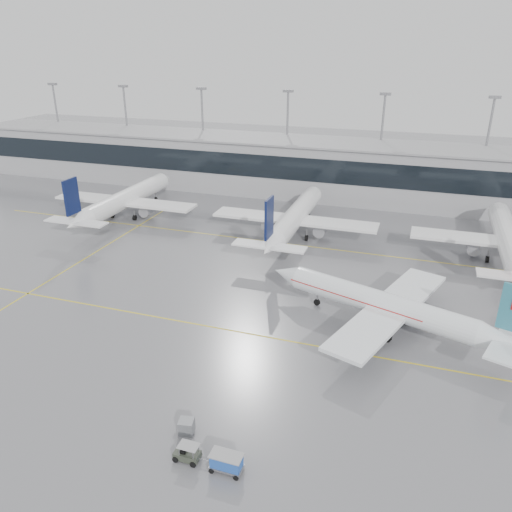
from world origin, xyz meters
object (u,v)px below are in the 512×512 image
(baggage_tug, at_px, (187,454))
(air_canada_jet, at_px, (389,307))
(baggage_cart, at_px, (226,461))
(gse_unit, at_px, (186,426))

(baggage_tug, bearing_deg, air_canada_jet, 62.68)
(air_canada_jet, distance_m, baggage_tug, 30.51)
(baggage_cart, bearing_deg, gse_unit, 150.45)
(gse_unit, bearing_deg, baggage_cart, -41.54)
(air_canada_jet, bearing_deg, gse_unit, 75.90)
(gse_unit, bearing_deg, air_canada_jet, 45.38)
(air_canada_jet, distance_m, gse_unit, 28.75)
(air_canada_jet, xyz_separation_m, baggage_tug, (-14.15, -26.90, -2.57))
(gse_unit, bearing_deg, baggage_tug, -74.63)
(baggage_tug, relative_size, gse_unit, 2.45)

